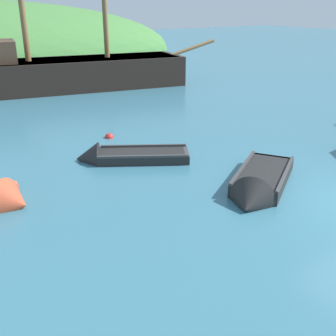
{
  "coord_description": "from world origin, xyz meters",
  "views": [
    {
      "loc": [
        -9.12,
        -4.57,
        4.57
      ],
      "look_at": [
        -3.19,
        4.06,
        0.33
      ],
      "focal_mm": 43.97,
      "sensor_mm": 36.0,
      "label": 1
    }
  ],
  "objects_px": {
    "sailing_ship": "(64,78)",
    "rowboat_center": "(258,187)",
    "buoy_red": "(109,138)",
    "rowboat_near_dock": "(123,158)"
  },
  "relations": [
    {
      "from": "sailing_ship",
      "to": "rowboat_center",
      "type": "xyz_separation_m",
      "value": [
        -0.87,
        -15.62,
        -0.51
      ]
    },
    {
      "from": "rowboat_near_dock",
      "to": "rowboat_center",
      "type": "bearing_deg",
      "value": 146.45
    },
    {
      "from": "sailing_ship",
      "to": "buoy_red",
      "type": "height_order",
      "value": "sailing_ship"
    },
    {
      "from": "rowboat_center",
      "to": "buoy_red",
      "type": "distance_m",
      "value": 6.36
    },
    {
      "from": "sailing_ship",
      "to": "rowboat_center",
      "type": "relative_size",
      "value": 4.52
    },
    {
      "from": "buoy_red",
      "to": "rowboat_center",
      "type": "bearing_deg",
      "value": -79.64
    },
    {
      "from": "sailing_ship",
      "to": "rowboat_center",
      "type": "distance_m",
      "value": 15.65
    },
    {
      "from": "sailing_ship",
      "to": "buoy_red",
      "type": "xyz_separation_m",
      "value": [
        -2.02,
        -9.36,
        -0.62
      ]
    },
    {
      "from": "rowboat_center",
      "to": "rowboat_near_dock",
      "type": "bearing_deg",
      "value": -97.12
    },
    {
      "from": "rowboat_center",
      "to": "rowboat_near_dock",
      "type": "xyz_separation_m",
      "value": [
        -1.83,
        3.95,
        -0.03
      ]
    }
  ]
}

